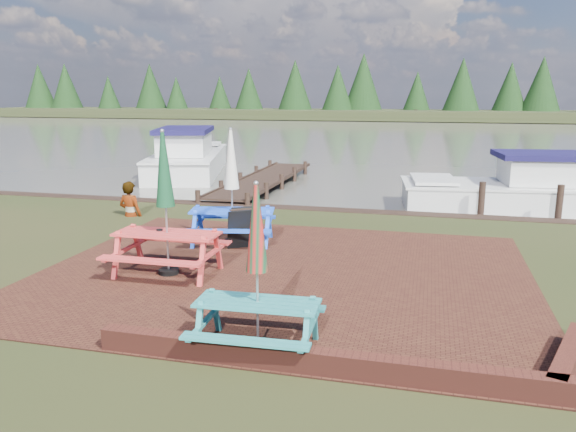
% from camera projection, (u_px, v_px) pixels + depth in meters
% --- Properties ---
extents(ground, '(120.00, 120.00, 0.00)m').
position_uv_depth(ground, '(269.00, 292.00, 9.57)').
color(ground, black).
rests_on(ground, ground).
extents(paving, '(9.00, 7.50, 0.02)m').
position_uv_depth(paving, '(284.00, 273.00, 10.51)').
color(paving, '#381912').
rests_on(paving, ground).
extents(brick_wall, '(6.21, 1.79, 0.30)m').
position_uv_depth(brick_wall, '(385.00, 363.00, 6.73)').
color(brick_wall, '#4C1E16').
rests_on(brick_wall, ground).
extents(water, '(120.00, 60.00, 0.02)m').
position_uv_depth(water, '(398.00, 135.00, 44.59)').
color(water, '#4D4C42').
rests_on(water, ground).
extents(far_treeline, '(120.00, 10.00, 8.10)m').
position_uv_depth(far_treeline, '(413.00, 93.00, 71.33)').
color(far_treeline, black).
rests_on(far_treeline, ground).
extents(picnic_table_teal, '(1.66, 1.49, 2.23)m').
position_uv_depth(picnic_table_teal, '(257.00, 294.00, 7.23)').
color(picnic_table_teal, teal).
rests_on(picnic_table_teal, ground).
extents(picnic_table_red, '(1.93, 1.72, 2.66)m').
position_uv_depth(picnic_table_red, '(167.00, 226.00, 10.26)').
color(picnic_table_red, '#D43936').
rests_on(picnic_table_red, ground).
extents(picnic_table_blue, '(2.14, 1.98, 2.55)m').
position_uv_depth(picnic_table_blue, '(232.00, 204.00, 12.42)').
color(picnic_table_blue, blue).
rests_on(picnic_table_blue, ground).
extents(chalkboard, '(0.56, 0.76, 0.87)m').
position_uv_depth(chalkboard, '(242.00, 228.00, 12.17)').
color(chalkboard, black).
rests_on(chalkboard, ground).
extents(jetty, '(1.76, 9.08, 1.00)m').
position_uv_depth(jetty, '(263.00, 180.00, 21.06)').
color(jetty, black).
rests_on(jetty, ground).
extents(boat_jetty, '(4.73, 8.28, 2.27)m').
position_uv_depth(boat_jetty, '(188.00, 159.00, 24.43)').
color(boat_jetty, silver).
rests_on(boat_jetty, ground).
extents(boat_near, '(7.40, 3.31, 1.94)m').
position_uv_depth(boat_near, '(529.00, 192.00, 16.93)').
color(boat_near, silver).
rests_on(boat_near, ground).
extents(person, '(0.75, 0.55, 1.90)m').
position_uv_depth(person, '(129.00, 182.00, 15.23)').
color(person, gray).
rests_on(person, ground).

